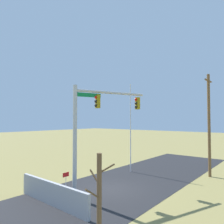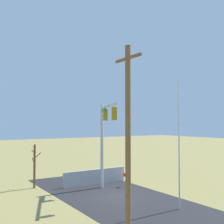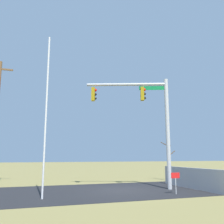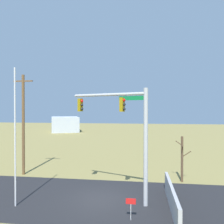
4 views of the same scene
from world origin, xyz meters
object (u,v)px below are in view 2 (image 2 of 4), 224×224
(signal_mast, at_px, (105,131))
(open_sign, at_px, (125,177))
(flagpole, at_px, (179,143))
(utility_pole, at_px, (128,143))
(bare_tree, at_px, (35,166))

(signal_mast, height_order, open_sign, signal_mast)
(flagpole, xyz_separation_m, open_sign, (7.42, -0.81, -3.53))
(utility_pole, bearing_deg, bare_tree, -0.90)
(signal_mast, bearing_deg, utility_pole, 154.10)
(signal_mast, xyz_separation_m, open_sign, (0.41, -2.49, -4.24))
(open_sign, bearing_deg, utility_pole, 144.93)
(utility_pole, relative_size, open_sign, 7.75)
(utility_pole, bearing_deg, flagpole, -64.46)
(flagpole, bearing_deg, utility_pole, 115.54)
(utility_pole, distance_m, bare_tree, 14.85)
(signal_mast, xyz_separation_m, utility_pole, (-10.17, 4.94, -0.25))
(signal_mast, relative_size, flagpole, 0.85)
(signal_mast, distance_m, bare_tree, 7.17)
(utility_pole, bearing_deg, open_sign, -35.07)
(flagpole, bearing_deg, open_sign, -6.22)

